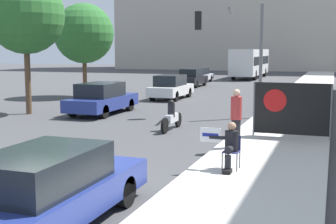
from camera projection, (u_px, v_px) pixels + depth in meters
ground_plane at (41, 200)px, 9.87m from camera, size 160.00×160.00×0.00m
sidewalk_curb at (295, 114)px, 22.53m from camera, size 3.36×90.00×0.15m
seated_protester at (230, 144)px, 11.67m from camera, size 1.00×0.77×1.20m
jogger_on_sidewalk at (236, 118)px, 14.28m from camera, size 0.34×0.34×1.80m
protest_banner at (291, 109)px, 15.93m from camera, size 2.62×0.06×1.88m
traffic_light_pole at (236, 40)px, 21.41m from camera, size 3.09×2.86×5.04m
parked_car_curbside at (46, 190)px, 8.15m from camera, size 1.79×4.79×1.44m
car_on_road_nearest at (102, 99)px, 22.91m from camera, size 1.86×4.63×1.54m
car_on_road_midblock at (171, 87)px, 29.88m from camera, size 1.73×4.40×1.54m
car_on_road_distant at (192, 78)px, 39.72m from camera, size 1.72×4.22×1.53m
car_on_road_far_lane at (199, 75)px, 44.74m from camera, size 1.73×4.48×1.39m
city_bus_on_road at (250, 62)px, 51.42m from camera, size 2.53×11.21×3.17m
motorcycle_on_road at (172, 117)px, 18.29m from camera, size 0.28×2.22×1.21m
street_tree_near_curb at (25, 15)px, 22.41m from camera, size 3.75×3.75×6.67m
street_tree_midblock at (84, 34)px, 30.73m from camera, size 3.94×3.94×6.17m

